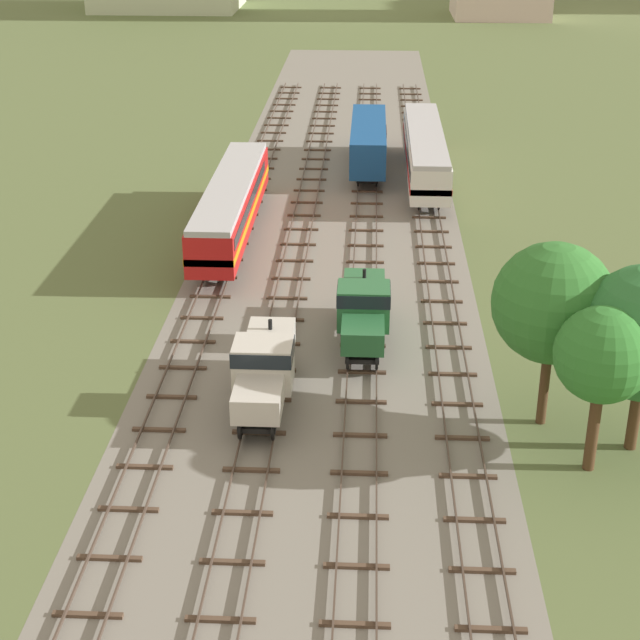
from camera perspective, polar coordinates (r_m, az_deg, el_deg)
ground_plane at (r=55.10m, az=0.19°, el=0.12°), size 480.00×480.00×0.00m
ballast_bed at (r=55.10m, az=0.19°, el=0.12°), size 17.47×176.00×0.01m
track_far_left at (r=56.65m, az=-6.58°, el=0.81°), size 2.40×126.00×0.29m
track_left at (r=56.10m, az=-2.05°, el=0.72°), size 2.40×126.00×0.29m
track_centre_left at (r=55.90m, az=2.54°, el=0.62°), size 2.40×126.00×0.29m
track_centre at (r=56.07m, az=7.13°, el=0.52°), size 2.40×126.00×0.29m
shunter_loco_left_nearest at (r=45.64m, az=-3.22°, el=-2.62°), size 2.74×8.46×3.10m
shunter_loco_centre_left_near at (r=51.53m, az=2.53°, el=0.73°), size 2.74×8.46×3.10m
diesel_railcar_far_left_mid at (r=66.30m, az=-5.14°, el=6.75°), size 2.96×20.50×3.80m
diesel_railcar_centre_midfar at (r=79.35m, az=6.08°, el=9.73°), size 2.96×20.50×3.80m
freight_boxcar_centre_left_far at (r=82.40m, az=2.81°, el=10.29°), size 2.87×14.00×3.60m
lineside_tree_1 at (r=43.50m, az=13.29°, el=0.94°), size 5.32×5.32×8.57m
lineside_tree_2 at (r=40.77m, az=16.00°, el=-1.99°), size 3.95×3.95×7.30m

